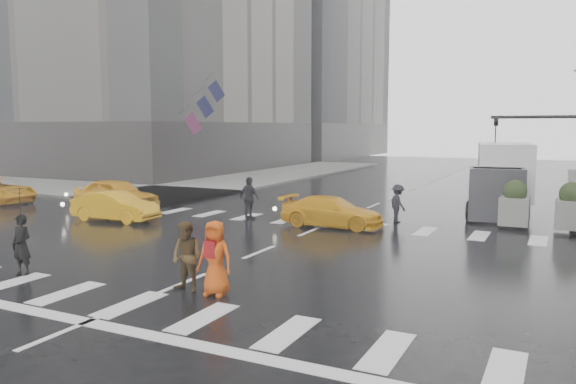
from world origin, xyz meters
The scene contains 17 objects.
ground centered at (0.00, 0.00, 0.00)m, with size 120.00×120.00×0.00m, color black.
sidewalk_nw centered at (-19.50, 17.50, 0.07)m, with size 35.00×35.00×0.15m, color slate.
building_nw_far centered at (-29.00, 56.00, 20.19)m, with size 26.05×26.05×44.00m.
road_markings centered at (0.00, 0.00, 0.01)m, with size 18.00×48.00×0.01m, color silver, non-canonical shape.
traffic_signal_pole centered at (9.01, 8.01, 3.22)m, with size 4.45×0.42×4.50m.
planter_west centered at (7.00, 8.20, 0.98)m, with size 1.10×1.10×1.80m.
planter_mid centered at (9.00, 8.20, 0.98)m, with size 1.10×1.10×1.80m.
flag_cluster centered at (-15.08, 18.50, 5.64)m, with size 2.87×3.06×4.69m.
pedestrian_black centered at (-4.43, -5.30, 1.61)m, with size 1.04×1.06×2.43m.
pedestrian_brown centered at (0.52, -4.55, 0.87)m, with size 0.84×0.66×1.74m, color #4D381B.
pedestrian_orange centered at (1.32, -4.51, 0.91)m, with size 0.93×0.65×1.81m.
pedestrian_far_a centered at (-3.57, 5.51, 0.93)m, with size 1.09×0.66×1.86m, color black.
pedestrian_far_b centered at (2.43, 7.69, 0.80)m, with size 1.04×0.57×1.60m, color black.
taxi_front centered at (-10.72, 4.97, 0.76)m, with size 1.80×4.47×1.52m, color #EFA20C.
taxi_mid centered at (-8.50, 2.55, 0.64)m, with size 1.34×3.86×1.27m, color #EFA20C.
taxi_rear centered at (0.36, 5.37, 0.61)m, with size 1.72×3.73×1.23m, color #EFA20C.
box_truck centered at (6.16, 11.76, 1.74)m, with size 2.30×6.13×3.26m.
Camera 1 is at (8.71, -15.51, 4.03)m, focal length 35.00 mm.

